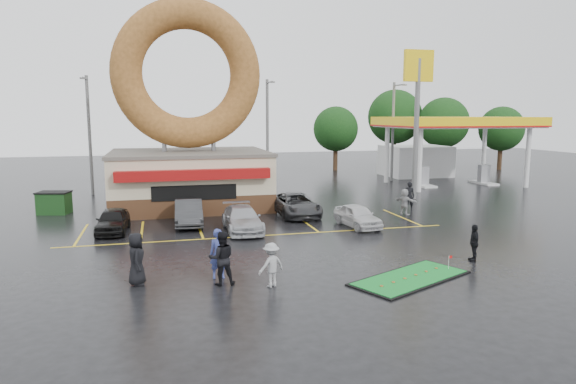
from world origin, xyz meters
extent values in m
plane|color=black|center=(0.00, 0.00, 0.00)|extent=(120.00, 120.00, 0.00)
cube|color=#472B19|center=(-3.00, 13.00, 0.60)|extent=(10.00, 8.00, 1.20)
cube|color=beige|center=(-3.00, 13.00, 2.35)|extent=(10.00, 8.00, 2.30)
cube|color=#59544C|center=(-3.00, 13.00, 3.60)|extent=(10.20, 8.20, 0.20)
cube|color=maroon|center=(-3.00, 8.70, 2.60)|extent=(9.00, 0.60, 0.60)
cylinder|color=slate|center=(-4.60, 13.00, 4.30)|extent=(0.30, 0.30, 1.20)
cylinder|color=slate|center=(-1.40, 13.00, 4.30)|extent=(0.30, 0.30, 1.20)
torus|color=brown|center=(-3.00, 13.00, 8.70)|extent=(9.60, 2.00, 9.60)
cylinder|color=silver|center=(15.00, 15.00, 2.50)|extent=(0.40, 0.40, 5.00)
cylinder|color=silver|center=(25.00, 15.00, 2.50)|extent=(0.40, 0.40, 5.00)
cylinder|color=silver|center=(15.00, 21.00, 2.50)|extent=(0.40, 0.40, 5.00)
cylinder|color=silver|center=(25.00, 21.00, 2.50)|extent=(0.40, 0.40, 5.00)
cube|color=silver|center=(20.00, 18.00, 5.25)|extent=(12.00, 8.00, 0.50)
cube|color=yellow|center=(20.00, 18.00, 5.55)|extent=(12.30, 8.30, 0.70)
cube|color=#99999E|center=(17.00, 18.00, 0.90)|extent=(0.90, 0.60, 1.60)
cube|color=#99999E|center=(23.00, 18.00, 0.90)|extent=(0.90, 0.60, 1.60)
cube|color=silver|center=(20.00, 25.00, 1.50)|extent=(6.00, 5.00, 3.00)
cylinder|color=slate|center=(13.00, 12.00, 5.00)|extent=(0.36, 0.36, 10.00)
cube|color=yellow|center=(13.00, 12.00, 9.50)|extent=(2.20, 0.30, 2.20)
cylinder|color=slate|center=(-10.00, 20.00, 4.50)|extent=(0.24, 0.24, 9.00)
cylinder|color=slate|center=(-10.00, 19.00, 8.70)|extent=(0.12, 2.00, 0.12)
cube|color=slate|center=(-10.00, 18.00, 8.65)|extent=(0.40, 0.18, 0.12)
cylinder|color=slate|center=(4.00, 21.00, 4.50)|extent=(0.24, 0.24, 9.00)
cylinder|color=slate|center=(4.00, 20.00, 8.70)|extent=(0.12, 2.00, 0.12)
cube|color=slate|center=(4.00, 19.00, 8.65)|extent=(0.40, 0.18, 0.12)
cylinder|color=slate|center=(16.00, 22.00, 4.50)|extent=(0.24, 0.24, 9.00)
cylinder|color=slate|center=(16.00, 21.00, 8.70)|extent=(0.12, 2.00, 0.12)
cube|color=slate|center=(16.00, 20.00, 8.65)|extent=(0.40, 0.18, 0.12)
cylinder|color=#332114|center=(26.00, 30.00, 1.44)|extent=(0.50, 0.50, 2.88)
sphere|color=black|center=(26.00, 30.00, 5.20)|extent=(5.60, 5.60, 5.60)
cylinder|color=#332114|center=(32.00, 28.00, 1.26)|extent=(0.50, 0.50, 2.52)
sphere|color=black|center=(32.00, 28.00, 4.55)|extent=(4.90, 4.90, 4.90)
cylinder|color=#332114|center=(22.00, 34.00, 1.62)|extent=(0.50, 0.50, 3.24)
sphere|color=black|center=(22.00, 34.00, 5.85)|extent=(6.30, 6.30, 6.30)
cylinder|color=#332114|center=(14.00, 32.00, 1.26)|extent=(0.50, 0.50, 2.52)
sphere|color=black|center=(14.00, 32.00, 4.55)|extent=(4.90, 4.90, 4.90)
imported|color=black|center=(-7.43, 6.00, 0.64)|extent=(1.72, 3.82, 1.27)
imported|color=#2D2E30|center=(-3.48, 6.97, 0.70)|extent=(1.66, 4.30, 1.40)
imported|color=#A6A7AB|center=(-0.84, 4.71, 0.65)|extent=(1.81, 4.45, 1.29)
imported|color=#2D2E30|center=(2.98, 8.00, 0.68)|extent=(2.36, 4.96, 1.36)
imported|color=silver|center=(5.44, 4.14, 0.62)|extent=(1.87, 3.77, 1.23)
imported|color=navy|center=(-2.96, -2.89, 0.94)|extent=(0.69, 0.46, 1.88)
imported|color=black|center=(-2.94, -3.68, 0.98)|extent=(0.98, 0.77, 1.96)
imported|color=#949497|center=(-1.26, -4.33, 0.80)|extent=(1.19, 0.97, 1.60)
imported|color=black|center=(-5.91, -2.95, 0.96)|extent=(0.63, 0.95, 1.92)
imported|color=black|center=(7.69, -3.23, 0.78)|extent=(0.65, 0.99, 1.56)
imported|color=#9B9B9E|center=(9.57, 6.72, 0.80)|extent=(1.20, 1.50, 1.60)
imported|color=black|center=(10.51, 7.95, 0.93)|extent=(0.81, 0.71, 1.85)
cube|color=#183F18|center=(-11.38, 12.34, 0.65)|extent=(2.04, 1.60, 1.30)
cube|color=black|center=(3.97, -4.79, 0.03)|extent=(5.30, 4.01, 0.06)
cube|color=#147C2A|center=(3.97, -4.79, 0.06)|extent=(5.01, 3.71, 0.03)
cylinder|color=silver|center=(5.91, -4.23, 0.33)|extent=(0.02, 0.02, 0.55)
cube|color=red|center=(5.98, -4.23, 0.55)|extent=(0.14, 0.01, 0.10)
camera|label=1|loc=(-5.03, -21.58, 6.09)|focal=32.00mm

